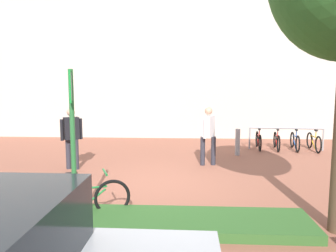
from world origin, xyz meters
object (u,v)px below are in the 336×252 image
bike_rack_cluster (286,140)px  person_shirt_white (208,132)px  person_suited_navy (72,135)px  bike_at_sign (83,200)px  bollard_steel (238,142)px  parking_sign_post (72,125)px

bike_rack_cluster → person_shirt_white: size_ratio=1.54×
bike_rack_cluster → person_suited_navy: size_ratio=1.54×
bike_at_sign → bollard_steel: size_ratio=1.75×
parking_sign_post → bike_at_sign: parking_sign_post is taller
parking_sign_post → person_shirt_white: bearing=59.8°
parking_sign_post → bike_at_sign: bearing=75.6°
person_suited_navy → bike_at_sign: bearing=-67.7°
person_suited_navy → person_shirt_white: 3.91m
parking_sign_post → person_suited_navy: 3.95m
bollard_steel → person_suited_navy: bearing=-156.9°
parking_sign_post → bike_rack_cluster: bearing=50.9°
bike_rack_cluster → person_shirt_white: 3.96m
bike_rack_cluster → person_shirt_white: bearing=-140.4°
bike_rack_cluster → bike_at_sign: bearing=-129.8°
parking_sign_post → person_suited_navy: (-1.34, 3.65, -0.71)m
person_suited_navy → person_shirt_white: same height
bollard_steel → person_suited_navy: (-4.94, -2.11, 0.53)m
parking_sign_post → bike_at_sign: size_ratio=1.65×
parking_sign_post → person_suited_navy: size_ratio=1.51×
bike_rack_cluster → person_suited_navy: 7.59m
bike_at_sign → person_shirt_white: (2.45, 4.08, 0.63)m
bike_rack_cluster → bollard_steel: (-1.92, -1.05, 0.10)m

